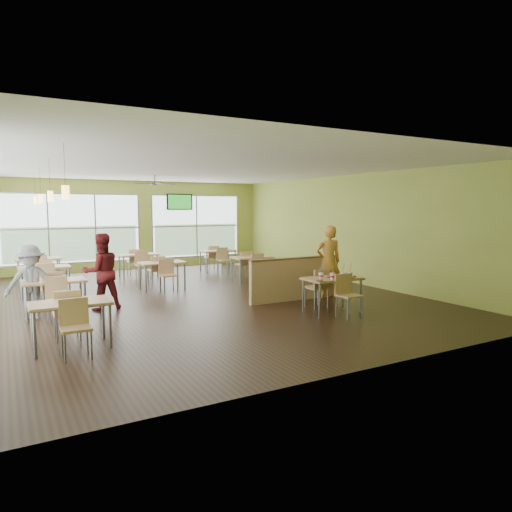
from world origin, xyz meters
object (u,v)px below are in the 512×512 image
(man_plaid, at_px, (328,262))
(food_basket, at_px, (344,275))
(main_table, at_px, (332,283))
(half_wall_divider, at_px, (294,279))

(man_plaid, xyz_separation_m, food_basket, (-0.60, -1.32, -0.11))
(main_table, distance_m, man_plaid, 1.67)
(half_wall_divider, xyz_separation_m, food_basket, (0.35, -1.42, 0.26))
(main_table, xyz_separation_m, man_plaid, (0.95, 1.35, 0.27))
(main_table, relative_size, man_plaid, 0.85)
(main_table, distance_m, half_wall_divider, 1.45)
(main_table, distance_m, food_basket, 0.38)
(main_table, bearing_deg, food_basket, 5.30)
(half_wall_divider, xyz_separation_m, man_plaid, (0.95, -0.10, 0.37))
(man_plaid, distance_m, food_basket, 1.45)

